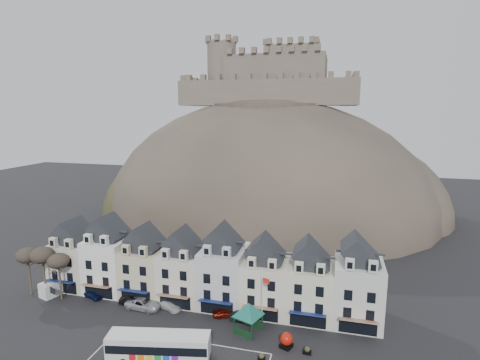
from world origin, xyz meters
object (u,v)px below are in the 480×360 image
object	(u,v)px
bus_shelter	(248,310)
red_buoy	(286,340)
car_navy	(93,294)
car_silver	(143,304)
car_maroon	(226,313)
bus	(159,346)
car_white	(169,305)
white_van	(57,286)
car_charcoal	(245,317)
flagpole	(263,299)
car_black	(133,300)

from	to	relation	value
bus_shelter	red_buoy	size ratio (longest dim) A/B	3.16
car_navy	car_silver	world-z (taller)	car_silver
bus_shelter	car_navy	bearing A→B (deg)	-166.55
bus_shelter	car_silver	size ratio (longest dim) A/B	1.17
bus_shelter	red_buoy	xyz separation A→B (m)	(5.62, -2.14, -2.37)
car_silver	car_maroon	size ratio (longest dim) A/B	1.44
car_navy	bus	bearing A→B (deg)	-102.99
car_white	car_maroon	bearing A→B (deg)	-67.47
car_navy	car_maroon	size ratio (longest dim) A/B	0.94
bus_shelter	car_navy	size ratio (longest dim) A/B	1.79
red_buoy	car_silver	size ratio (longest dim) A/B	0.37
white_van	car_charcoal	xyz separation A→B (m)	(32.97, -0.45, -0.48)
car_charcoal	flagpole	bearing A→B (deg)	-124.51
car_black	car_charcoal	size ratio (longest dim) A/B	0.94
bus	car_white	distance (m)	12.41
car_white	car_charcoal	xyz separation A→B (m)	(12.30, -0.45, 0.12)
car_navy	car_white	xyz separation A→B (m)	(13.68, 0.00, -0.02)
car_black	car_maroon	distance (m)	15.60
flagpole	car_navy	xyz separation A→B (m)	(-28.91, 2.03, -4.07)
bus	bus_shelter	size ratio (longest dim) A/B	1.98
bus	car_navy	xyz separation A→B (m)	(-17.75, 11.64, -1.35)
bus	bus_shelter	distance (m)	12.80
car_navy	car_black	world-z (taller)	car_black
bus	red_buoy	xyz separation A→B (m)	(14.95, 6.50, -0.91)
bus_shelter	car_maroon	distance (m)	5.87
bus_shelter	car_charcoal	world-z (taller)	bus_shelter
flagpole	car_maroon	size ratio (longest dim) A/B	2.11
car_maroon	bus	bearing A→B (deg)	134.62
bus_shelter	car_navy	world-z (taller)	bus_shelter
car_charcoal	car_maroon	bearing A→B (deg)	75.46
car_white	car_navy	bearing A→B (deg)	112.53
bus	flagpole	size ratio (longest dim) A/B	1.58
car_navy	car_white	size ratio (longest dim) A/B	0.87
white_van	car_silver	size ratio (longest dim) A/B	1.03
car_black	white_van	bearing A→B (deg)	74.22
flagpole	car_charcoal	world-z (taller)	flagpole
bus	flagpole	xyz separation A→B (m)	(11.16, 9.61, 2.72)
flagpole	car_charcoal	size ratio (longest dim) A/B	1.87
bus	car_maroon	xyz separation A→B (m)	(5.12, 11.64, -1.31)
bus_shelter	car_maroon	size ratio (longest dim) A/B	1.68
car_charcoal	car_navy	bearing A→B (deg)	82.79
flagpole	white_van	bearing A→B (deg)	176.76
car_navy	car_charcoal	bearing A→B (deg)	-70.73
flagpole	car_black	world-z (taller)	flagpole
car_navy	car_silver	size ratio (longest dim) A/B	0.66
white_van	car_silver	bearing A→B (deg)	15.52
bus_shelter	flagpole	size ratio (longest dim) A/B	0.80
flagpole	car_maroon	distance (m)	7.54
bus	flagpole	bearing A→B (deg)	29.36
car_silver	bus	bearing A→B (deg)	-139.66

